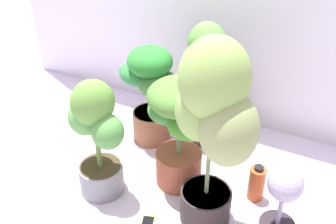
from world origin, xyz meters
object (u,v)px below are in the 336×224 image
(potted_plant_back_center, at_px, (205,78))
(potted_plant_front_left, at_px, (97,136))
(potted_plant_back_left, at_px, (150,87))
(floor_fan, at_px, (284,190))
(potted_plant_center, at_px, (180,124))
(potted_plant_front_right, at_px, (214,122))
(nutrient_bottle, at_px, (257,183))

(potted_plant_back_center, bearing_deg, potted_plant_front_left, -114.26)
(potted_plant_back_left, height_order, floor_fan, potted_plant_back_left)
(floor_fan, bearing_deg, potted_plant_center, 110.65)
(potted_plant_front_left, relative_size, potted_plant_front_right, 0.69)
(potted_plant_back_center, distance_m, potted_plant_center, 0.44)
(potted_plant_front_left, xyz_separation_m, potted_plant_center, (0.35, 0.25, 0.03))
(floor_fan, bearing_deg, potted_plant_back_left, 96.64)
(potted_plant_back_center, height_order, nutrient_bottle, potted_plant_back_center)
(potted_plant_back_left, xyz_separation_m, nutrient_bottle, (0.77, -0.22, -0.28))
(potted_plant_back_left, bearing_deg, potted_plant_front_left, -91.53)
(potted_plant_back_center, xyz_separation_m, floor_fan, (0.63, -0.52, -0.19))
(potted_plant_center, xyz_separation_m, floor_fan, (0.59, -0.08, -0.15))
(potted_plant_front_left, relative_size, nutrient_bottle, 3.17)
(potted_plant_front_left, distance_m, potted_plant_front_right, 0.65)
(potted_plant_back_center, xyz_separation_m, potted_plant_center, (0.04, -0.44, -0.04))
(potted_plant_front_right, xyz_separation_m, nutrient_bottle, (0.18, 0.25, -0.50))
(potted_plant_front_left, relative_size, potted_plant_center, 1.06)
(potted_plant_front_right, relative_size, floor_fan, 2.65)
(floor_fan, distance_m, nutrient_bottle, 0.27)
(potted_plant_center, height_order, potted_plant_front_right, potted_plant_front_right)
(potted_plant_center, distance_m, nutrient_bottle, 0.53)
(potted_plant_back_center, bearing_deg, potted_plant_front_right, -64.94)
(nutrient_bottle, bearing_deg, potted_plant_front_right, -124.81)
(potted_plant_center, height_order, nutrient_bottle, potted_plant_center)
(potted_plant_back_left, relative_size, floor_fan, 1.71)
(potted_plant_front_left, relative_size, floor_fan, 1.83)
(potted_plant_front_left, height_order, potted_plant_center, potted_plant_front_left)
(floor_fan, relative_size, nutrient_bottle, 1.74)
(potted_plant_front_right, height_order, floor_fan, potted_plant_front_right)
(potted_plant_front_left, bearing_deg, potted_plant_back_center, 65.74)
(potted_plant_back_center, height_order, potted_plant_back_left, potted_plant_back_center)
(potted_plant_back_left, relative_size, nutrient_bottle, 2.97)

